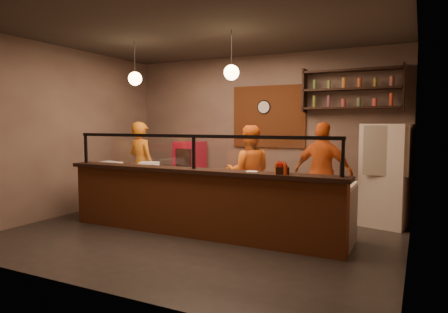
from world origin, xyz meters
The scene contains 29 objects.
floor centered at (0.00, 0.00, 0.00)m, with size 6.00×6.00×0.00m, color black.
ceiling centered at (0.00, 0.00, 3.20)m, with size 6.00×6.00×0.00m, color #38322B.
wall_back centered at (0.00, 2.50, 1.60)m, with size 6.00×6.00×0.00m, color #776557.
wall_left centered at (-3.00, 0.00, 1.60)m, with size 5.00×5.00×0.00m, color #776557.
wall_right centered at (3.00, 0.00, 1.60)m, with size 5.00×5.00×0.00m, color #776557.
wall_front centered at (0.00, -2.50, 1.60)m, with size 6.00×6.00×0.00m, color #776557.
brick_patch centered at (0.20, 2.47, 1.90)m, with size 1.60×0.04×1.30m, color brown.
service_counter centered at (0.00, -0.30, 0.50)m, with size 4.60×0.25×1.00m, color brown.
counter_ledge centered at (0.00, -0.30, 1.03)m, with size 4.70×0.37×0.06m, color black.
worktop_cabinet centered at (0.00, 0.20, 0.42)m, with size 4.60×0.75×0.85m, color gray.
worktop centered at (0.00, 0.20, 0.88)m, with size 4.60×0.75×0.05m, color silver.
sneeze_guard centered at (0.00, -0.30, 1.37)m, with size 4.50×0.05×0.52m.
wall_shelving centered at (1.90, 2.32, 2.40)m, with size 1.84×0.28×0.85m.
wall_clock centered at (0.10, 2.46, 2.10)m, with size 0.30×0.30×0.04m, color black.
pendant_left centered at (-1.50, 0.20, 2.55)m, with size 0.24×0.24×0.77m.
pendant_right centered at (0.40, 0.20, 2.55)m, with size 0.24×0.24×0.77m.
cook_left centered at (-2.05, 1.03, 0.90)m, with size 0.65×0.43×1.79m, color orange.
cook_mid centered at (0.30, 1.15, 0.86)m, with size 0.84×0.65×1.72m, color orange.
cook_right centered at (1.58, 1.45, 0.89)m, with size 1.04×0.43×1.78m, color #D15113.
fridge centered at (2.60, 1.75, 0.87)m, with size 0.73×0.68×1.75m, color beige.
red_cooler centered at (-1.55, 2.15, 0.68)m, with size 0.58×0.53×1.35m, color #B00B28.
pizza_dough centered at (0.84, 0.15, 0.91)m, with size 0.55×0.55×0.01m, color #EAE3C6.
prep_tub_a centered at (-2.00, 0.14, 0.97)m, with size 0.29×0.23×0.14m, color silver.
prep_tub_b centered at (-1.30, 0.30, 0.98)m, with size 0.32×0.25×0.16m, color white.
prep_tub_c centered at (-2.15, 0.17, 0.97)m, with size 0.29×0.23×0.14m, color silver.
rolling_pin centered at (-0.47, 0.14, 0.93)m, with size 0.06×0.06×0.33m, color gold.
condiment_caddy centered at (1.42, -0.33, 1.11)m, with size 0.18×0.14×0.10m, color black.
pepper_mill centered at (2.20, -0.28, 1.16)m, with size 0.04×0.04×0.20m, color black.
small_plate centered at (0.96, -0.30, 1.07)m, with size 0.17×0.17×0.01m, color silver.
Camera 1 is at (3.11, -5.54, 1.74)m, focal length 32.00 mm.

